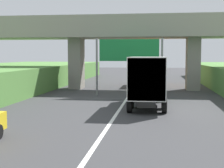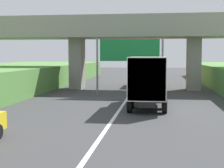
{
  "view_description": "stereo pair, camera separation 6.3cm",
  "coord_description": "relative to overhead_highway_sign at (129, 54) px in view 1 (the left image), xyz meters",
  "views": [
    {
      "loc": [
        2.32,
        3.24,
        3.52
      ],
      "look_at": [
        0.0,
        20.73,
        2.0
      ],
      "focal_mm": 52.89,
      "sensor_mm": 36.0,
      "label": 1
    },
    {
      "loc": [
        2.39,
        3.25,
        3.52
      ],
      "look_at": [
        0.0,
        20.73,
        2.0
      ],
      "focal_mm": 52.89,
      "sensor_mm": 36.0,
      "label": 2
    }
  ],
  "objects": [
    {
      "name": "overhead_highway_sign",
      "position": [
        0.0,
        0.0,
        0.0
      ],
      "size": [
        5.88,
        0.18,
        5.05
      ],
      "color": "slate",
      "rests_on": "ground"
    },
    {
      "name": "truck_orange",
      "position": [
        1.66,
        11.02,
        -1.76
      ],
      "size": [
        2.44,
        7.3,
        3.44
      ],
      "color": "black",
      "rests_on": "ground"
    },
    {
      "name": "overpass_bridge",
      "position": [
        0.0,
        5.72,
        1.97
      ],
      "size": [
        40.0,
        4.8,
        7.55
      ],
      "color": "gray",
      "rests_on": "ground"
    },
    {
      "name": "truck_green",
      "position": [
        1.8,
        -6.22,
        -1.76
      ],
      "size": [
        2.44,
        7.3,
        3.44
      ],
      "color": "black",
      "rests_on": "ground"
    },
    {
      "name": "lane_centre_stripe",
      "position": [
        0.0,
        -1.82,
        -3.69
      ],
      "size": [
        0.2,
        100.32,
        0.01
      ],
      "primitive_type": "cube",
      "color": "white",
      "rests_on": "ground"
    }
  ]
}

